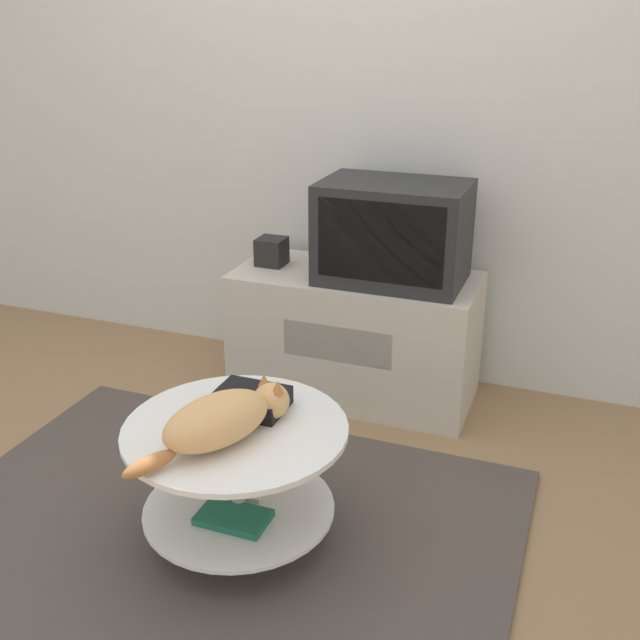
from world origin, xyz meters
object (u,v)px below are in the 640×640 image
at_px(speaker, 272,251).
at_px(dvd_box, 251,400).
at_px(cat, 223,419).
at_px(tv, 393,232).

distance_m(speaker, dvd_box, 1.07).
bearing_deg(cat, dvd_box, 26.52).
xyz_separation_m(dvd_box, cat, (0.01, -0.19, 0.04)).
distance_m(dvd_box, cat, 0.20).
xyz_separation_m(tv, cat, (-0.17, -1.17, -0.26)).
xyz_separation_m(speaker, dvd_box, (0.37, -0.99, -0.15)).
bearing_deg(speaker, tv, -1.53).
bearing_deg(dvd_box, speaker, 110.42).
xyz_separation_m(speaker, cat, (0.37, -1.18, -0.11)).
relative_size(speaker, cat, 0.22).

